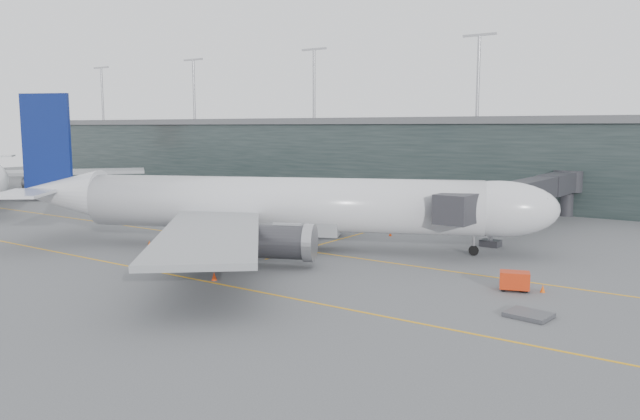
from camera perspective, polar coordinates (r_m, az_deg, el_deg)
The scene contains 17 objects.
ground at distance 75.09m, azimuth -3.09°, elevation -2.76°, with size 320.00×320.00×0.00m, color #525256.
taxiline_a at distance 72.03m, azimuth -5.05°, elevation -3.22°, with size 160.00×0.25×0.02m, color orange.
taxiline_b at distance 60.91m, azimuth -14.79°, elevation -5.45°, with size 160.00×0.25×0.02m, color orange.
taxiline_lead_main at distance 89.08m, azimuth 7.41°, elevation -1.16°, with size 0.25×60.00×0.02m, color orange.
taxiline_lead_adj at distance 144.26m, azimuth -22.06°, elevation 1.70°, with size 0.25×60.00×0.02m, color orange.
terminal at distance 124.91m, azimuth 13.52°, elevation 4.71°, with size 240.00×36.00×29.00m.
main_aircraft at distance 69.41m, azimuth -3.90°, elevation 0.45°, with size 59.06×54.39×17.40m.
jet_bridge at distance 86.74m, azimuth 18.87°, elevation 1.71°, with size 5.18×45.59×6.94m.
gse_cart at distance 54.41m, azimuth 17.36°, elevation -6.15°, with size 2.74×2.22×1.62m.
baggage_dolly at distance 47.63m, azimuth 18.54°, elevation -9.06°, with size 3.01×2.41×0.30m, color #3B3C40.
uld_a at distance 85.25m, azimuth -1.76°, elevation -0.79°, with size 2.74×2.52×2.01m.
uld_b at distance 84.37m, azimuth 0.53°, elevation -0.89°, with size 2.55×2.26×1.97m.
uld_c at distance 82.74m, azimuth 1.47°, elevation -1.02°, with size 2.33×1.89×2.06m.
cone_nose at distance 54.78m, azimuth 19.70°, elevation -6.78°, with size 0.41×0.41×0.65m, color #E7550C.
cone_wing_stbd at distance 56.31m, azimuth -9.66°, elevation -5.98°, with size 0.48×0.48×0.77m, color #F03A0D.
cone_wing_port at distance 78.19m, azimuth 6.45°, elevation -2.15°, with size 0.39×0.39×0.63m, color #F8440D.
cone_tail at distance 73.56m, azimuth -15.34°, elevation -2.96°, with size 0.45×0.45×0.72m, color #D14A0B.
Camera 1 is at (45.48, -58.19, 13.54)m, focal length 35.00 mm.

